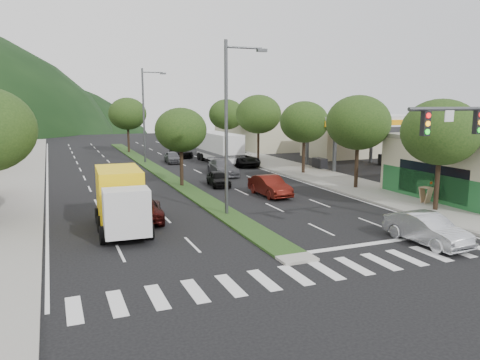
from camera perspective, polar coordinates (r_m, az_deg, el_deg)
name	(u,v)px	position (r m, az deg, el deg)	size (l,w,h in m)	color
ground	(291,256)	(20.61, 6.30, -9.25)	(160.00, 160.00, 0.00)	black
sidewalk_right	(283,166)	(47.90, 5.25, 1.71)	(5.00, 90.00, 0.15)	gray
sidewalk_left	(5,182)	(42.77, -26.73, -0.24)	(6.00, 90.00, 0.15)	gray
median	(155,169)	(46.54, -10.31, 1.34)	(1.60, 56.00, 0.12)	#1F3513
crosswalk	(316,272)	(18.98, 9.22, -10.99)	(19.00, 2.20, 0.01)	silver
gas_canopy	(355,121)	(48.36, 13.90, 6.99)	(12.20, 8.20, 5.25)	silver
bldg_right_far	(266,129)	(67.70, 3.15, 6.20)	(10.00, 16.00, 5.20)	#BDB796
tree_r_a	(441,132)	(30.09, 23.27, 5.37)	(4.60, 4.60, 6.63)	black
tree_r_b	(358,123)	(36.15, 14.22, 6.79)	(4.80, 4.80, 6.94)	black
tree_r_c	(304,122)	(42.86, 7.84, 7.01)	(4.40, 4.40, 6.48)	black
tree_r_d	(259,114)	(51.75, 2.27, 8.01)	(5.00, 5.00, 7.17)	black
tree_r_e	(227,114)	(61.00, -1.65, 7.99)	(4.60, 4.60, 6.71)	black
tree_med_near	(181,130)	(36.40, -7.23, 6.06)	(4.00, 4.00, 6.02)	black
tree_med_far	(127,114)	(61.84, -13.56, 7.85)	(4.80, 4.80, 6.94)	black
streetlight_near	(230,120)	(26.89, -1.28, 7.36)	(2.60, 0.25, 10.00)	#47494C
streetlight_mid	(145,111)	(51.02, -11.45, 8.25)	(2.60, 0.25, 10.00)	#47494C
sedan_silver	(427,229)	(23.70, 21.83, -5.56)	(1.53, 4.38, 1.44)	silver
suv_maroon	(143,210)	(26.76, -11.73, -3.57)	(2.08, 4.52, 1.25)	#340C0B
car_queue_a	(218,179)	(36.87, -2.65, 0.18)	(1.41, 3.50, 1.19)	black
car_queue_b	(223,167)	(42.24, -2.11, 1.56)	(2.02, 4.96, 1.44)	#56565C
car_queue_c	(270,186)	(33.09, 3.66, -0.72)	(1.51, 4.32, 1.42)	#53130D
car_queue_d	(241,159)	(48.25, 0.17, 2.57)	(2.37, 5.14, 1.43)	black
car_queue_e	(173,157)	(51.13, -8.23, 2.78)	(1.48, 3.67, 1.25)	#55565B
car_queue_f	(181,151)	(56.49, -7.26, 3.50)	(1.92, 4.71, 1.37)	black
box_truck	(121,202)	(25.11, -14.31, -2.57)	(2.71, 6.41, 3.11)	silver
motorhome	(219,147)	(50.59, -2.54, 4.04)	(2.81, 8.48, 3.23)	silver
a_frame_sign	(426,193)	(32.37, 21.72, -1.52)	(0.77, 0.84, 1.40)	tan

